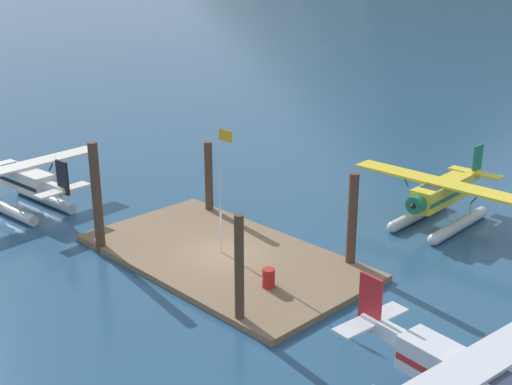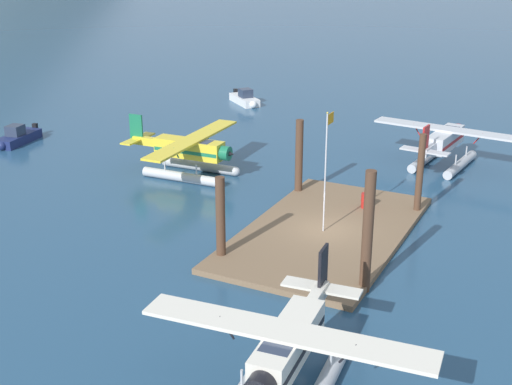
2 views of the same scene
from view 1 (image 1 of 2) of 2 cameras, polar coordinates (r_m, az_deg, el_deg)
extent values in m
plane|color=navy|center=(33.72, -2.77, -5.71)|extent=(1200.00, 1200.00, 0.00)
cube|color=brown|center=(33.66, -2.77, -5.48)|extent=(14.63, 8.10, 0.30)
cylinder|color=#4C3323|center=(34.41, -13.45, -0.48)|extent=(0.49, 0.49, 5.81)
cylinder|color=#4C3323|center=(27.02, -1.44, -6.71)|extent=(0.39, 0.39, 4.85)
cylinder|color=#4C3323|center=(38.78, -4.06, 1.20)|extent=(0.47, 0.47, 4.39)
cylinder|color=#4C3323|center=(32.18, 8.22, -2.47)|extent=(0.47, 0.47, 4.84)
cylinder|color=silver|center=(32.59, -3.09, 0.10)|extent=(0.08, 0.08, 6.49)
cube|color=orange|center=(31.41, -2.64, 4.89)|extent=(0.90, 0.03, 0.56)
sphere|color=gold|center=(31.64, -3.20, 5.73)|extent=(0.10, 0.10, 0.10)
cylinder|color=#AD1E19|center=(30.17, 1.08, -7.32)|extent=(0.58, 0.58, 0.88)
torus|color=#AD1E19|center=(30.17, 1.08, -7.32)|extent=(0.62, 0.62, 0.04)
cylinder|color=#B7BABF|center=(38.65, 16.97, -2.67)|extent=(0.84, 5.62, 0.64)
sphere|color=#B7BABF|center=(36.33, 14.94, -3.91)|extent=(0.64, 0.64, 0.64)
cylinder|color=#B7BABF|center=(39.71, 13.78, -1.77)|extent=(0.84, 5.62, 0.64)
sphere|color=#B7BABF|center=(37.45, 11.62, -2.91)|extent=(0.64, 0.64, 0.64)
cylinder|color=#B7BABF|center=(37.40, 16.23, -2.24)|extent=(0.10, 0.10, 0.70)
cylinder|color=#B7BABF|center=(39.44, 17.87, -1.27)|extent=(0.10, 0.10, 0.70)
cylinder|color=#B7BABF|center=(38.50, 12.96, -1.32)|extent=(0.10, 0.10, 0.70)
cylinder|color=#B7BABF|center=(40.48, 14.72, -0.43)|extent=(0.10, 0.10, 0.70)
cube|color=yellow|center=(38.62, 15.57, 0.02)|extent=(1.41, 4.84, 1.20)
cube|color=#196B47|center=(38.65, 15.56, -0.12)|extent=(1.43, 4.75, 0.24)
cube|color=#283347|center=(37.60, 14.83, 0.10)|extent=(1.09, 1.14, 0.56)
cube|color=yellow|center=(38.15, 15.44, 0.86)|extent=(10.44, 1.78, 0.14)
cylinder|color=#196B47|center=(37.35, 18.34, -0.38)|extent=(0.62, 0.10, 0.84)
cylinder|color=#196B47|center=(39.26, 12.60, 1.12)|extent=(0.62, 0.10, 0.84)
cylinder|color=#196B47|center=(36.37, 13.53, -1.01)|extent=(0.98, 0.63, 0.96)
cone|color=black|center=(36.00, 13.16, -1.19)|extent=(0.37, 0.36, 0.36)
cube|color=yellow|center=(41.36, 17.74, 1.24)|extent=(0.52, 2.21, 0.56)
cube|color=#196B47|center=(41.90, 18.41, 2.62)|extent=(0.16, 1.00, 1.90)
cube|color=yellow|center=(42.03, 18.24, 1.62)|extent=(3.23, 0.92, 0.10)
cylinder|color=#B7BABF|center=(41.81, -20.46, -1.38)|extent=(5.63, 1.11, 0.64)
cylinder|color=#B7BABF|center=(42.95, -17.59, -0.50)|extent=(5.63, 1.11, 0.64)
sphere|color=#B7BABF|center=(45.26, -19.49, 0.30)|extent=(0.64, 0.64, 0.64)
cylinder|color=#B7BABF|center=(40.59, -19.73, -0.90)|extent=(0.10, 0.10, 0.70)
cylinder|color=#B7BABF|center=(43.73, -18.52, 0.68)|extent=(0.10, 0.10, 0.70)
cylinder|color=#B7BABF|center=(41.76, -16.80, -0.01)|extent=(0.10, 0.10, 0.70)
cube|color=silver|center=(41.86, -19.25, 1.14)|extent=(4.89, 1.64, 1.20)
cube|color=black|center=(41.89, -19.23, 1.01)|extent=(4.79, 1.65, 0.24)
cube|color=#283347|center=(42.67, -20.04, 1.86)|extent=(1.18, 1.14, 0.56)
cube|color=silver|center=(41.92, -19.56, 2.10)|extent=(2.27, 10.48, 0.14)
cylinder|color=black|center=(43.07, -17.00, 2.36)|extent=(0.13, 0.63, 0.84)
cylinder|color=black|center=(44.14, -21.04, 1.85)|extent=(0.68, 1.01, 0.96)
cube|color=silver|center=(39.15, -16.82, 0.32)|extent=(2.23, 0.62, 0.56)
cube|color=black|center=(38.16, -16.21, 1.24)|extent=(1.01, 0.20, 1.90)
cube|color=silver|center=(38.48, -16.19, 0.21)|extent=(1.07, 3.26, 0.10)
cylinder|color=#B7BABF|center=(24.54, 16.76, -14.45)|extent=(0.10, 0.10, 0.70)
cube|color=silver|center=(22.60, 17.62, -14.88)|extent=(4.91, 1.75, 1.20)
cube|color=#B21E1E|center=(22.66, 17.59, -15.09)|extent=(4.81, 1.76, 0.24)
cube|color=silver|center=(22.11, 18.45, -13.74)|extent=(2.52, 10.49, 0.14)
cube|color=silver|center=(24.14, 11.23, -11.60)|extent=(2.23, 0.68, 0.56)
cube|color=#B21E1E|center=(24.22, 9.74, -9.07)|extent=(1.01, 0.23, 1.90)
cube|color=silver|center=(24.53, 9.81, -10.69)|extent=(1.14, 3.27, 0.10)
camera|label=2|loc=(56.06, -37.87, 16.61)|focal=48.52mm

